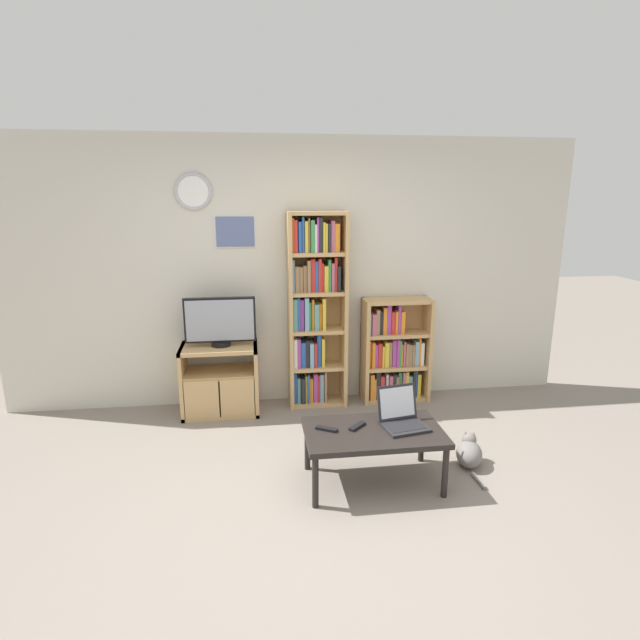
# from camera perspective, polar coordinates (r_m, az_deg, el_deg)

# --- Properties ---
(ground_plane) EXTENTS (18.00, 18.00, 0.00)m
(ground_plane) POSITION_cam_1_polar(r_m,az_deg,el_deg) (3.50, 0.28, -21.77)
(ground_plane) COLOR gray
(wall_back) EXTENTS (5.62, 0.09, 2.60)m
(wall_back) POSITION_cam_1_polar(r_m,az_deg,el_deg) (4.93, -3.09, 5.39)
(wall_back) COLOR beige
(wall_back) RESTS_ON ground_plane
(tv_stand) EXTENTS (0.72, 0.44, 0.67)m
(tv_stand) POSITION_cam_1_polar(r_m,az_deg,el_deg) (4.90, -11.33, -6.70)
(tv_stand) COLOR tan
(tv_stand) RESTS_ON ground_plane
(television) EXTENTS (0.66, 0.18, 0.46)m
(television) POSITION_cam_1_polar(r_m,az_deg,el_deg) (4.74, -11.34, -0.19)
(television) COLOR black
(television) RESTS_ON tv_stand
(bookshelf_tall) EXTENTS (0.56, 0.28, 1.91)m
(bookshelf_tall) POSITION_cam_1_polar(r_m,az_deg,el_deg) (4.84, -0.67, 1.33)
(bookshelf_tall) COLOR tan
(bookshelf_tall) RESTS_ON ground_plane
(bookshelf_short) EXTENTS (0.68, 0.28, 1.05)m
(bookshelf_short) POSITION_cam_1_polar(r_m,az_deg,el_deg) (5.13, 8.33, -3.84)
(bookshelf_short) COLOR tan
(bookshelf_short) RESTS_ON ground_plane
(coffee_table) EXTENTS (0.99, 0.58, 0.42)m
(coffee_table) POSITION_cam_1_polar(r_m,az_deg,el_deg) (3.70, 6.14, -12.98)
(coffee_table) COLOR black
(coffee_table) RESTS_ON ground_plane
(laptop) EXTENTS (0.36, 0.35, 0.27)m
(laptop) POSITION_cam_1_polar(r_m,az_deg,el_deg) (3.75, 9.28, -10.80)
(laptop) COLOR #232326
(laptop) RESTS_ON coffee_table
(remote_near_laptop) EXTENTS (0.15, 0.14, 0.02)m
(remote_near_laptop) POSITION_cam_1_polar(r_m,az_deg,el_deg) (3.69, 4.29, -12.01)
(remote_near_laptop) COLOR black
(remote_near_laptop) RESTS_ON coffee_table
(remote_far_from_laptop) EXTENTS (0.16, 0.12, 0.02)m
(remote_far_from_laptop) POSITION_cam_1_polar(r_m,az_deg,el_deg) (3.65, 0.76, -12.34)
(remote_far_from_laptop) COLOR black
(remote_far_from_laptop) RESTS_ON coffee_table
(cat) EXTENTS (0.28, 0.51, 0.25)m
(cat) POSITION_cam_1_polar(r_m,az_deg,el_deg) (4.18, 16.68, -14.28)
(cat) COLOR slate
(cat) RESTS_ON ground_plane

